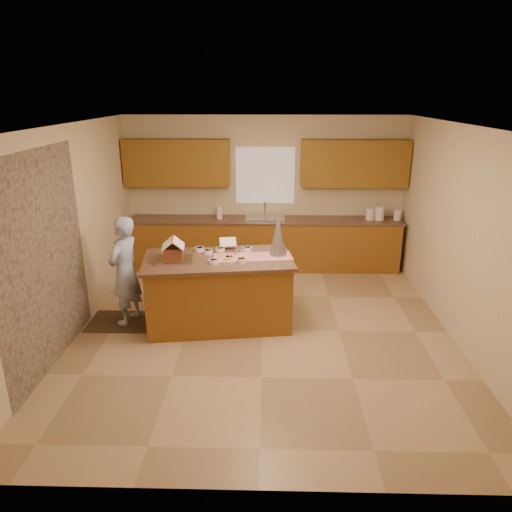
% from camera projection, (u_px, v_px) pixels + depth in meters
% --- Properties ---
extents(floor, '(5.50, 5.50, 0.00)m').
position_uv_depth(floor, '(263.00, 330.00, 6.46)').
color(floor, tan).
rests_on(floor, ground).
extents(ceiling, '(5.50, 5.50, 0.00)m').
position_uv_depth(ceiling, '(264.00, 125.00, 5.57)').
color(ceiling, silver).
rests_on(ceiling, floor).
extents(wall_back, '(5.50, 5.50, 0.00)m').
position_uv_depth(wall_back, '(265.00, 192.00, 8.61)').
color(wall_back, beige).
rests_on(wall_back, floor).
extents(wall_front, '(5.50, 5.50, 0.00)m').
position_uv_depth(wall_front, '(259.00, 345.00, 3.42)').
color(wall_front, beige).
rests_on(wall_front, floor).
extents(wall_left, '(5.50, 5.50, 0.00)m').
position_uv_depth(wall_left, '(69.00, 234.00, 6.07)').
color(wall_left, beige).
rests_on(wall_left, floor).
extents(wall_right, '(5.50, 5.50, 0.00)m').
position_uv_depth(wall_right, '(462.00, 237.00, 5.95)').
color(wall_right, beige).
rests_on(wall_right, floor).
extents(stone_accent, '(0.00, 2.50, 2.50)m').
position_uv_depth(stone_accent, '(44.00, 262.00, 5.35)').
color(stone_accent, gray).
rests_on(stone_accent, wall_left).
extents(window_curtain, '(1.05, 0.03, 1.00)m').
position_uv_depth(window_curtain, '(265.00, 176.00, 8.48)').
color(window_curtain, white).
rests_on(window_curtain, wall_back).
extents(back_counter_base, '(4.80, 0.60, 0.88)m').
position_uv_depth(back_counter_base, '(265.00, 244.00, 8.62)').
color(back_counter_base, brown).
rests_on(back_counter_base, floor).
extents(back_counter_top, '(4.85, 0.63, 0.04)m').
position_uv_depth(back_counter_top, '(265.00, 220.00, 8.47)').
color(back_counter_top, brown).
rests_on(back_counter_top, back_counter_base).
extents(upper_cabinet_left, '(1.85, 0.35, 0.80)m').
position_uv_depth(upper_cabinet_left, '(177.00, 163.00, 8.30)').
color(upper_cabinet_left, brown).
rests_on(upper_cabinet_left, wall_back).
extents(upper_cabinet_right, '(1.85, 0.35, 0.80)m').
position_uv_depth(upper_cabinet_right, '(354.00, 163.00, 8.22)').
color(upper_cabinet_right, brown).
rests_on(upper_cabinet_right, wall_back).
extents(sink, '(0.70, 0.45, 0.12)m').
position_uv_depth(sink, '(265.00, 221.00, 8.48)').
color(sink, silver).
rests_on(sink, back_counter_top).
extents(faucet, '(0.03, 0.03, 0.28)m').
position_uv_depth(faucet, '(265.00, 209.00, 8.59)').
color(faucet, silver).
rests_on(faucet, back_counter_top).
extents(island_base, '(2.00, 1.19, 0.93)m').
position_uv_depth(island_base, '(219.00, 293.00, 6.50)').
color(island_base, brown).
rests_on(island_base, floor).
extents(island_top, '(2.10, 1.29, 0.04)m').
position_uv_depth(island_top, '(218.00, 260.00, 6.34)').
color(island_top, brown).
rests_on(island_top, island_base).
extents(table_runner, '(1.09, 0.52, 0.01)m').
position_uv_depth(table_runner, '(253.00, 257.00, 6.38)').
color(table_runner, red).
rests_on(table_runner, island_top).
extents(baking_tray, '(0.53, 0.42, 0.03)m').
position_uv_depth(baking_tray, '(174.00, 260.00, 6.22)').
color(baking_tray, silver).
rests_on(baking_tray, island_top).
extents(cookbook, '(0.25, 0.21, 0.10)m').
position_uv_depth(cookbook, '(228.00, 242.00, 6.69)').
color(cookbook, white).
rests_on(cookbook, island_top).
extents(tinsel_tree, '(0.26, 0.26, 0.58)m').
position_uv_depth(tinsel_tree, '(278.00, 235.00, 6.37)').
color(tinsel_tree, silver).
rests_on(tinsel_tree, island_top).
extents(rug, '(1.03, 0.67, 0.01)m').
position_uv_depth(rug, '(126.00, 321.00, 6.69)').
color(rug, black).
rests_on(rug, floor).
extents(boy, '(0.53, 0.64, 1.52)m').
position_uv_depth(boy, '(125.00, 271.00, 6.43)').
color(boy, '#97AED7').
rests_on(boy, rug).
extents(canister_a, '(0.15, 0.15, 0.20)m').
position_uv_depth(canister_a, '(370.00, 214.00, 8.39)').
color(canister_a, white).
rests_on(canister_a, back_counter_top).
extents(canister_b, '(0.17, 0.17, 0.24)m').
position_uv_depth(canister_b, '(380.00, 213.00, 8.38)').
color(canister_b, white).
rests_on(canister_b, back_counter_top).
extents(canister_c, '(0.13, 0.13, 0.19)m').
position_uv_depth(canister_c, '(398.00, 215.00, 8.38)').
color(canister_c, white).
rests_on(canister_c, back_counter_top).
extents(paper_towel, '(0.10, 0.10, 0.22)m').
position_uv_depth(paper_towel, '(219.00, 213.00, 8.45)').
color(paper_towel, white).
rests_on(paper_towel, back_counter_top).
extents(gingerbread_house, '(0.32, 0.33, 0.30)m').
position_uv_depth(gingerbread_house, '(173.00, 251.00, 6.18)').
color(gingerbread_house, brown).
rests_on(gingerbread_house, baking_tray).
extents(candy_bowls, '(0.79, 0.65, 0.06)m').
position_uv_depth(candy_bowls, '(225.00, 254.00, 6.41)').
color(candy_bowls, yellow).
rests_on(candy_bowls, island_top).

